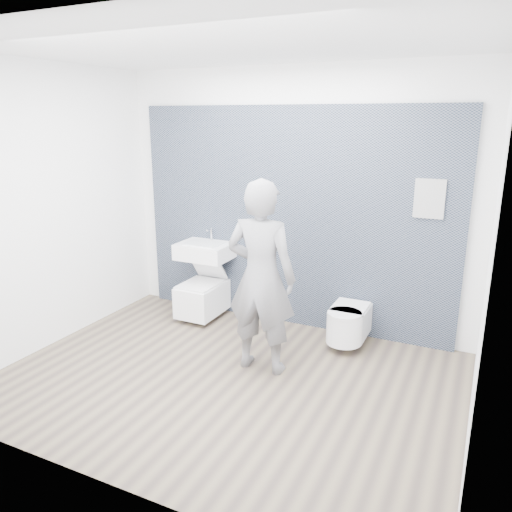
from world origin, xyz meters
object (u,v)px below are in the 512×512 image
at_px(toilet_square, 202,296).
at_px(toilet_rounded, 348,323).
at_px(visitor, 261,278).
at_px(washbasin, 205,251).

bearing_deg(toilet_square, toilet_rounded, -0.26).
relative_size(toilet_rounded, visitor, 0.34).
height_order(toilet_square, toilet_rounded, toilet_square).
xyz_separation_m(toilet_square, toilet_rounded, (1.73, -0.01, -0.01)).
xyz_separation_m(washbasin, toilet_rounded, (1.73, -0.08, -0.55)).
height_order(toilet_square, visitor, visitor).
bearing_deg(visitor, toilet_square, -38.27).
bearing_deg(toilet_rounded, washbasin, 177.22).
bearing_deg(visitor, washbasin, -40.75).
bearing_deg(washbasin, toilet_square, -90.00).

